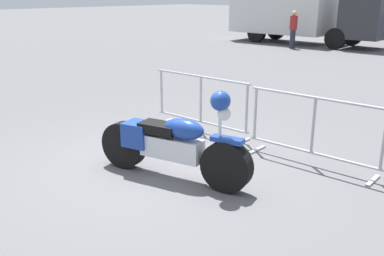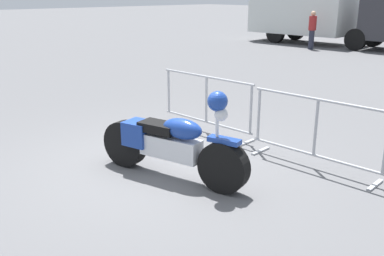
{
  "view_description": "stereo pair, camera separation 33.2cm",
  "coord_description": "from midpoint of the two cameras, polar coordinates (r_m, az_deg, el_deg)",
  "views": [
    {
      "loc": [
        4.56,
        -3.84,
        2.53
      ],
      "look_at": [
        0.46,
        0.33,
        0.65
      ],
      "focal_mm": 40.0,
      "sensor_mm": 36.0,
      "label": 1
    },
    {
      "loc": [
        4.79,
        -3.6,
        2.53
      ],
      "look_at": [
        0.46,
        0.33,
        0.65
      ],
      "focal_mm": 40.0,
      "sensor_mm": 36.0,
      "label": 2
    }
  ],
  "objects": [
    {
      "name": "box_truck",
      "position": [
        22.59,
        13.55,
        15.05
      ],
      "size": [
        7.81,
        2.68,
        2.98
      ],
      "rotation": [
        0.0,
        0.0,
        0.06
      ],
      "color": "silver",
      "rests_on": "ground"
    },
    {
      "name": "ground_plane",
      "position": [
        6.49,
        -6.47,
        -5.25
      ],
      "size": [
        120.0,
        120.0,
        0.0
      ],
      "primitive_type": "plane",
      "color": "#5B5B5E"
    },
    {
      "name": "motorcycle",
      "position": [
        5.93,
        -4.32,
        -2.12
      ],
      "size": [
        2.34,
        0.81,
        1.34
      ],
      "rotation": [
        0.0,
        0.0,
        0.26
      ],
      "color": "black",
      "rests_on": "ground"
    },
    {
      "name": "pedestrian",
      "position": [
        20.48,
        12.88,
        12.85
      ],
      "size": [
        0.47,
        0.47,
        1.69
      ],
      "rotation": [
        0.0,
        0.0,
        5.28
      ],
      "color": "#262838",
      "rests_on": "ground"
    },
    {
      "name": "parked_car_tan",
      "position": [
        29.99,
        15.74,
        13.64
      ],
      "size": [
        1.9,
        4.12,
        1.36
      ],
      "rotation": [
        0.0,
        0.0,
        1.5
      ],
      "color": "tan",
      "rests_on": "ground"
    },
    {
      "name": "parked_car_maroon",
      "position": [
        28.83,
        20.8,
        13.06
      ],
      "size": [
        1.96,
        4.24,
        1.4
      ],
      "rotation": [
        0.0,
        0.0,
        1.5
      ],
      "color": "maroon",
      "rests_on": "ground"
    },
    {
      "name": "crowd_barrier_near",
      "position": [
        7.9,
        -0.03,
        3.32
      ],
      "size": [
        2.12,
        0.57,
        1.07
      ],
      "rotation": [
        0.0,
        0.0,
        0.07
      ],
      "color": "#9EA0A5",
      "rests_on": "ground"
    },
    {
      "name": "crowd_barrier_far",
      "position": [
        6.56,
        14.45,
        -0.31
      ],
      "size": [
        2.12,
        0.57,
        1.07
      ],
      "rotation": [
        0.0,
        0.0,
        0.07
      ],
      "color": "#9EA0A5",
      "rests_on": "ground"
    }
  ]
}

